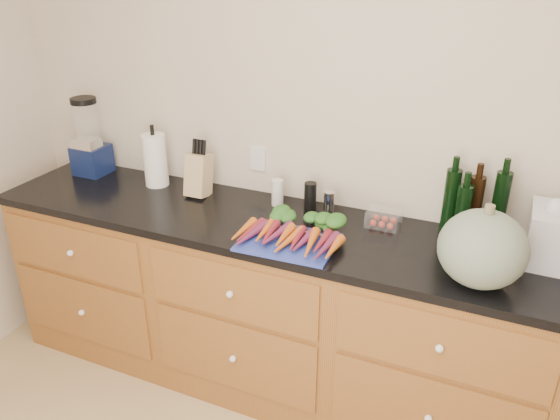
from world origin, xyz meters
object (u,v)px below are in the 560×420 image
at_px(squash, 482,249).
at_px(knife_block, 199,175).
at_px(carrots, 292,232).
at_px(blender_appliance, 89,141).
at_px(paper_towel, 155,160).
at_px(cutting_board, 288,242).
at_px(tomato_box, 383,219).

distance_m(squash, knife_block, 1.43).
height_order(carrots, blender_appliance, blender_appliance).
bearing_deg(carrots, paper_towel, 162.49).
bearing_deg(cutting_board, paper_towel, 160.43).
distance_m(paper_towel, tomato_box, 1.24).
relative_size(cutting_board, paper_towel, 1.45).
bearing_deg(knife_block, carrots, -22.95).
relative_size(squash, blender_appliance, 0.76).
height_order(blender_appliance, paper_towel, blender_appliance).
distance_m(carrots, squash, 0.78).
bearing_deg(tomato_box, paper_towel, -179.54).
bearing_deg(knife_block, paper_towel, 175.87).
height_order(cutting_board, carrots, carrots).
bearing_deg(carrots, squash, -2.55).
relative_size(squash, tomato_box, 2.19).
relative_size(cutting_board, blender_appliance, 0.94).
height_order(cutting_board, blender_appliance, blender_appliance).
bearing_deg(cutting_board, knife_block, 154.30).
bearing_deg(tomato_box, cutting_board, -135.24).
bearing_deg(cutting_board, blender_appliance, 166.58).
bearing_deg(paper_towel, carrots, -17.51).
distance_m(cutting_board, paper_towel, 0.96).
bearing_deg(squash, paper_towel, 169.24).
distance_m(carrots, knife_block, 0.68).
relative_size(blender_appliance, tomato_box, 2.88).
bearing_deg(blender_appliance, squash, -8.53).
bearing_deg(tomato_box, knife_block, -178.20).
bearing_deg(cutting_board, tomato_box, 44.76).
relative_size(carrots, blender_appliance, 1.08).
height_order(blender_appliance, knife_block, blender_appliance).
bearing_deg(squash, carrots, 177.45).
relative_size(paper_towel, tomato_box, 1.87).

